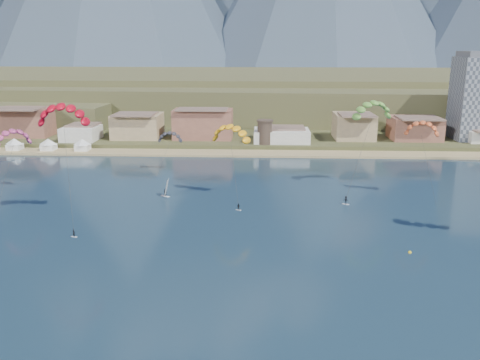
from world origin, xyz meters
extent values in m
plane|color=black|center=(0.00, 0.00, 0.00)|extent=(2400.00, 2400.00, 0.00)
cube|color=tan|center=(0.00, 106.00, 0.25)|extent=(2200.00, 12.00, 0.90)
cube|color=brown|center=(0.00, 560.00, 0.00)|extent=(2200.00, 900.00, 4.00)
cube|color=brown|center=(40.00, 220.00, 9.50)|extent=(320.00, 150.00, 15.00)
cube|color=brown|center=(-40.00, 260.00, 11.00)|extent=(380.00, 170.00, 18.00)
cube|color=#293445|center=(0.00, 900.00, 57.00)|extent=(2000.00, 200.00, 110.00)
cylinder|color=#47382D|center=(5.00, 114.00, 6.00)|extent=(5.20, 5.20, 8.00)
cylinder|color=#47382D|center=(5.00, 114.00, 10.30)|extent=(5.82, 5.82, 0.60)
cube|color=white|center=(-82.00, 106.00, 1.70)|extent=(4.50, 4.50, 2.00)
pyramid|color=white|center=(-82.00, 106.00, 4.70)|extent=(6.40, 6.40, 2.00)
cube|color=white|center=(-70.00, 106.00, 1.70)|extent=(4.50, 4.50, 2.00)
pyramid|color=white|center=(-70.00, 106.00, 4.70)|extent=(6.40, 6.40, 2.00)
cube|color=white|center=(-58.00, 106.00, 1.70)|extent=(4.50, 4.50, 2.00)
pyramid|color=white|center=(-58.00, 106.00, 4.70)|extent=(6.40, 6.40, 2.00)
cube|color=silver|center=(-31.73, 25.31, 0.04)|extent=(1.36, 0.87, 0.09)
imported|color=black|center=(-31.73, 25.31, 0.84)|extent=(0.65, 0.55, 1.51)
cylinder|color=#262626|center=(-33.95, 30.72, 10.59)|extent=(0.05, 0.05, 22.53)
cube|color=silver|center=(-0.89, 43.56, 0.04)|extent=(1.33, 0.94, 0.09)
imported|color=black|center=(-0.89, 43.56, 0.83)|extent=(0.90, 0.84, 1.49)
cylinder|color=#262626|center=(-2.09, 49.13, 7.30)|extent=(0.05, 0.05, 17.07)
cube|color=silver|center=(23.84, 49.09, 0.06)|extent=(1.70, 1.21, 0.11)
imported|color=black|center=(23.84, 49.09, 1.06)|extent=(1.42, 1.20, 1.91)
cylinder|color=#262626|center=(27.82, 56.69, 9.67)|extent=(0.05, 0.05, 24.10)
cylinder|color=#262626|center=(-56.69, 51.10, 6.30)|extent=(0.04, 0.04, 14.43)
cylinder|color=#262626|center=(-22.58, 75.99, 4.49)|extent=(0.04, 0.04, 11.58)
cylinder|color=#262626|center=(41.91, 52.15, 7.75)|extent=(0.04, 0.04, 16.91)
cube|color=silver|center=(-19.33, 53.64, 0.06)|extent=(2.40, 1.92, 0.12)
imported|color=black|center=(-19.33, 53.64, 0.99)|extent=(1.01, 0.93, 1.73)
cube|color=white|center=(-18.93, 53.64, 2.23)|extent=(2.22, 2.70, 4.14)
sphere|color=yellow|center=(30.80, 20.31, 0.10)|extent=(0.60, 0.60, 0.60)
camera|label=1|loc=(4.56, -66.11, 35.55)|focal=38.47mm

